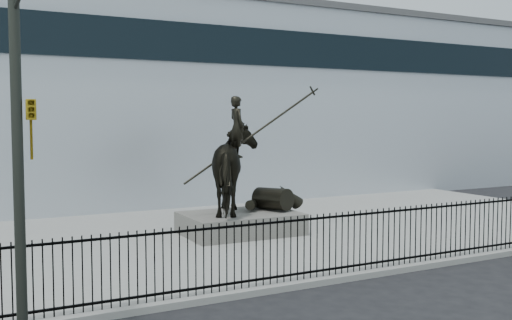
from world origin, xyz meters
name	(u,v)px	position (x,y,z in m)	size (l,w,h in m)	color
ground	(363,295)	(0.00, 0.00, 0.00)	(120.00, 120.00, 0.00)	black
plaza	(227,236)	(0.00, 7.00, 0.07)	(30.00, 12.00, 0.15)	gray
building	(117,106)	(0.00, 20.00, 4.50)	(44.00, 14.00, 9.00)	#B5BCC5
picket_fence	(330,244)	(0.00, 1.25, 0.90)	(22.10, 0.10, 1.50)	black
statue_plinth	(240,223)	(0.42, 6.85, 0.49)	(3.64, 2.50, 0.68)	#504E49
equestrian_statue	(242,169)	(0.49, 6.85, 2.26)	(4.67, 2.93, 3.95)	black
traffic_signal_left	(40,109)	(-6.75, -0.62, 4.03)	(1.52, 4.84, 7.00)	#242722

